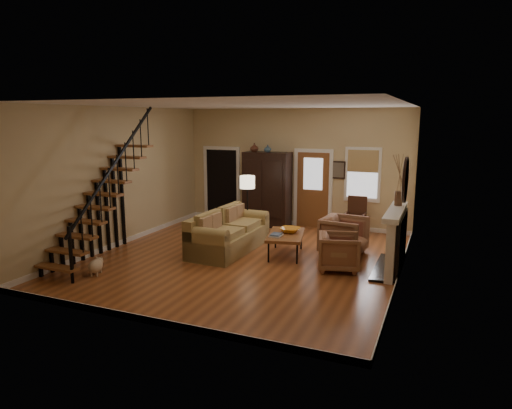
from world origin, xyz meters
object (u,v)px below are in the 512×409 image
at_px(armchair_right, 344,236).
at_px(side_chair, 355,217).
at_px(armchair_left, 339,252).
at_px(floor_lamp, 247,208).
at_px(coffee_table, 286,245).
at_px(armoire, 267,189).
at_px(sofa, 229,232).

relative_size(armchair_right, side_chair, 0.93).
xyz_separation_m(armchair_left, side_chair, (-0.20, 2.87, 0.14)).
xyz_separation_m(armchair_left, armchair_right, (-0.13, 1.12, 0.06)).
xyz_separation_m(floor_lamp, side_chair, (2.43, 1.46, -0.31)).
bearing_deg(coffee_table, armoire, 119.37).
bearing_deg(armchair_left, floor_lamp, 47.13).
xyz_separation_m(armoire, armchair_right, (2.62, -1.95, -0.62)).
distance_m(armchair_right, side_chair, 1.76).
relative_size(armchair_left, side_chair, 0.80).
bearing_deg(floor_lamp, sofa, -90.89).
relative_size(armoire, side_chair, 2.06).
distance_m(armoire, coffee_table, 3.04).
bearing_deg(sofa, armoire, 93.87).
distance_m(sofa, coffee_table, 1.36).
distance_m(sofa, armchair_right, 2.63).
xyz_separation_m(armoire, armchair_left, (2.75, -3.07, -0.68)).
xyz_separation_m(armchair_left, floor_lamp, (-2.64, 1.41, 0.44)).
bearing_deg(floor_lamp, armoire, 94.00).
height_order(sofa, armchair_left, sofa).
relative_size(sofa, armchair_right, 2.51).
bearing_deg(side_chair, armchair_left, -85.92).
distance_m(coffee_table, floor_lamp, 1.70).
height_order(armoire, coffee_table, armoire).
height_order(armchair_left, floor_lamp, floor_lamp).
bearing_deg(armchair_right, sofa, 113.24).
bearing_deg(armchair_left, coffee_table, 53.93).
height_order(coffee_table, armchair_left, armchair_left).
bearing_deg(sofa, armchair_left, -6.59).
distance_m(coffee_table, armchair_left, 1.42).
relative_size(coffee_table, armchair_right, 1.38).
bearing_deg(armoire, coffee_table, -60.63).
height_order(sofa, side_chair, side_chair).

